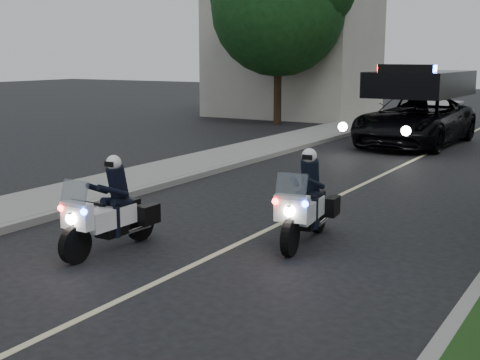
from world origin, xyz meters
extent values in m
plane|color=black|center=(0.00, 0.00, 0.00)|extent=(120.00, 120.00, 0.00)
cube|color=gray|center=(-4.10, 10.00, 0.07)|extent=(0.20, 60.00, 0.15)
cube|color=gray|center=(-5.20, 10.00, 0.08)|extent=(2.00, 60.00, 0.16)
cube|color=#A8A396|center=(-10.00, 26.00, 3.50)|extent=(8.00, 6.00, 7.00)
cube|color=#BFB78C|center=(0.00, 10.00, 0.00)|extent=(0.12, 50.00, 0.01)
imported|color=black|center=(-0.99, 17.71, 0.00)|extent=(3.24, 6.54, 3.12)
imported|color=black|center=(-2.93, 25.38, 0.00)|extent=(0.82, 1.87, 0.95)
imported|color=black|center=(-2.93, 25.38, 0.00)|extent=(0.72, 0.51, 1.89)
camera|label=1|loc=(5.64, -5.93, 3.24)|focal=49.13mm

